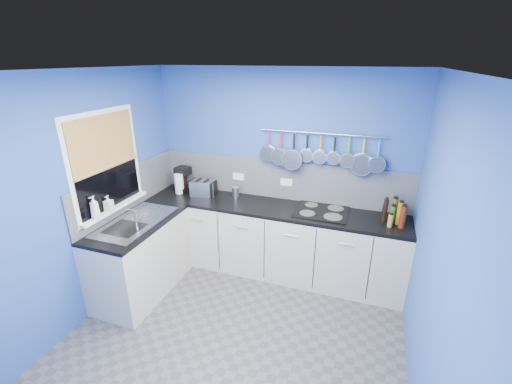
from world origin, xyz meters
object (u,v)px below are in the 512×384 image
Objects in this scene: coffee_maker at (183,179)px; toaster at (203,188)px; hob at (322,211)px; soap_bottle_a at (94,207)px; canister at (236,192)px; paper_towel at (179,184)px; soap_bottle_b at (108,203)px.

coffee_maker is 0.34m from toaster.
hob is (1.56, 0.00, -0.09)m from toaster.
coffee_maker is at bearing 79.74° from soap_bottle_a.
coffee_maker reaches higher than canister.
toaster is at bearing 65.50° from soap_bottle_a.
paper_towel is 0.10m from coffee_maker.
toaster is (0.33, -0.06, -0.06)m from coffee_maker.
coffee_maker reaches higher than paper_towel.
soap_bottle_a reaches higher than canister.
coffee_maker is 0.54× the size of hob.
soap_bottle_b is at bearing -131.39° from toaster.
coffee_maker reaches higher than toaster.
toaster is (0.33, 0.03, -0.03)m from paper_towel.
coffee_maker is at bearing 178.21° from hob.
paper_towel is at bearing 77.05° from soap_bottle_b.
toaster is at bearing -168.41° from canister.
toaster is 0.44m from canister.
soap_bottle_a is 0.91× the size of paper_towel.
soap_bottle_a reaches higher than coffee_maker.
hob is at bearing -13.06° from toaster.
hob is (1.89, 0.03, -0.12)m from paper_towel.
toaster is at bearing 61.71° from soap_bottle_b.
soap_bottle_a is 1.80× the size of canister.
soap_bottle_b reaches higher than hob.
hob is at bearing 26.48° from soap_bottle_b.
paper_towel is (0.24, 1.03, -0.10)m from soap_bottle_b.
soap_bottle_a reaches higher than hob.
coffee_maker is at bearing 89.40° from paper_towel.
canister is (0.43, 0.09, -0.03)m from toaster.
hob is (2.13, 1.06, -0.23)m from soap_bottle_b.
paper_towel is 0.80× the size of coffee_maker.
soap_bottle_a is at bearing -100.97° from paper_towel.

